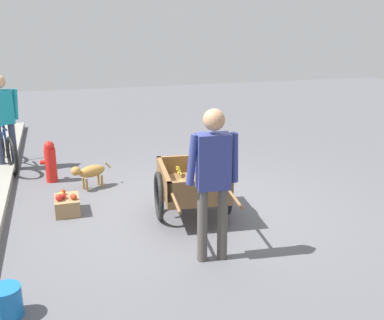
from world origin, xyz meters
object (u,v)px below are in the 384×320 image
Objects in this scene: apple_crate at (67,204)px; fire_hydrant at (50,162)px; bicycle at (5,148)px; cyclist_person at (3,114)px; plastic_bucket at (6,302)px; vendor_person at (213,172)px; fruit_cart at (192,186)px; dog at (90,172)px.

fire_hydrant is at bearing 7.90° from apple_crate.
cyclist_person is (-0.15, -0.04, 0.63)m from bicycle.
cyclist_person is 5.67× the size of plastic_bucket.
vendor_person is 3.58m from fire_hydrant.
fire_hydrant reaches higher than plastic_bucket.
dog is at bearing 39.20° from fruit_cart.
bicycle reaches higher than dog.
plastic_bucket is (-4.39, -0.30, -0.83)m from cyclist_person.
vendor_person is 1.02× the size of cyclist_person.
fruit_cart reaches higher than apple_crate.
cyclist_person is at bearing -163.61° from bicycle.
vendor_person is at bearing -149.21° from cyclist_person.
plastic_bucket is (-3.54, 0.40, -0.19)m from fire_hydrant.
bicycle reaches higher than fruit_cart.
vendor_person reaches higher than dog.
vendor_person is 2.27m from plastic_bucket.
fire_hydrant is at bearing 41.90° from fruit_cart.
plastic_bucket is at bearing 164.71° from apple_crate.
fruit_cart is 2.57× the size of fire_hydrant.
cyclist_person is at bearing 30.79° from vendor_person.
vendor_person is at bearing -149.66° from bicycle.
fruit_cart is at bearing -140.80° from dog.
dog is at bearing -17.76° from plastic_bucket.
dog is at bearing -23.65° from apple_crate.
vendor_person is 2.67× the size of dog.
bicycle is at bearing 36.99° from fire_hydrant.
bicycle is 3.66× the size of apple_crate.
bicycle is 5.60× the size of plastic_bucket.
bicycle is at bearing 30.34° from vendor_person.
plastic_bucket is at bearing 101.94° from vendor_person.
dog is (2.60, 1.08, -0.73)m from vendor_person.
bicycle reaches higher than fire_hydrant.
vendor_person is 4.79m from bicycle.
cyclist_person is 4.48m from plastic_bucket.
fruit_cart is at bearing -54.13° from plastic_bucket.
apple_crate is (-1.37, -0.19, -0.21)m from fire_hydrant.
bicycle is 1.25m from fire_hydrant.
fire_hydrant is at bearing 48.64° from dog.
cyclist_person is (2.82, 2.47, 0.54)m from fruit_cart.
dog is 3.19m from plastic_bucket.
fruit_cart reaches higher than plastic_bucket.
vendor_person reaches higher than apple_crate.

